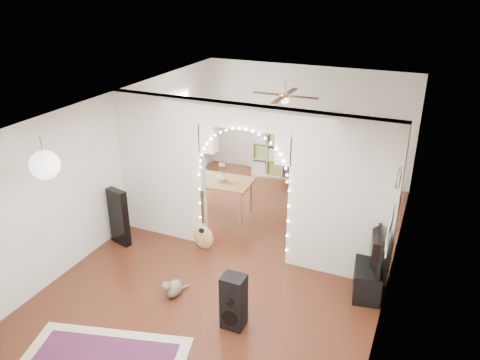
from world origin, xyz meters
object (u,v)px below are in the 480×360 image
at_px(dining_chair_right, 313,193).
at_px(media_console, 367,275).
at_px(acoustic_guitar, 203,228).
at_px(bookcase, 285,145).
at_px(dining_chair_left, 307,183).
at_px(floor_speaker, 234,302).
at_px(dining_table, 222,184).

bearing_deg(dining_chair_right, media_console, -40.67).
xyz_separation_m(acoustic_guitar, bookcase, (0.28, 3.75, 0.39)).
distance_m(bookcase, dining_chair_left, 1.22).
distance_m(floor_speaker, bookcase, 5.50).
relative_size(media_console, dining_table, 0.80).
relative_size(dining_table, dining_chair_left, 2.13).
bearing_deg(dining_chair_left, dining_chair_right, -51.43).
xyz_separation_m(floor_speaker, dining_table, (-1.60, 2.99, 0.27)).
distance_m(media_console, bookcase, 4.61).
bearing_deg(bookcase, dining_table, -113.60).
distance_m(media_console, dining_chair_right, 3.07).
bearing_deg(floor_speaker, dining_table, 118.70).
xyz_separation_m(bookcase, dining_table, (-0.55, -2.39, -0.13)).
xyz_separation_m(media_console, dining_chair_left, (-1.84, 3.00, 0.02)).
xyz_separation_m(media_console, dining_table, (-3.18, 1.36, 0.43)).
xyz_separation_m(media_console, dining_chair_right, (-1.60, 2.62, -0.02)).
xyz_separation_m(acoustic_guitar, dining_table, (-0.27, 1.36, 0.25)).
relative_size(floor_speaker, dining_chair_right, 1.65).
bearing_deg(dining_chair_right, dining_chair_left, 139.82).
bearing_deg(bookcase, acoustic_guitar, -104.94).
relative_size(media_console, dining_chair_right, 1.99).
bearing_deg(acoustic_guitar, dining_table, 88.99).
bearing_deg(media_console, acoustic_guitar, 170.45).
xyz_separation_m(acoustic_guitar, media_console, (2.91, 0.00, -0.18)).
distance_m(bookcase, dining_chair_right, 1.64).
distance_m(floor_speaker, dining_chair_left, 4.64).
bearing_deg(floor_speaker, dining_chair_right, 90.91).
relative_size(acoustic_guitar, dining_table, 0.79).
bearing_deg(dining_chair_left, bookcase, 143.10).
height_order(acoustic_guitar, dining_table, acoustic_guitar).
distance_m(dining_table, dining_chair_right, 2.07).
xyz_separation_m(dining_table, dining_chair_right, (1.57, 1.26, -0.45)).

